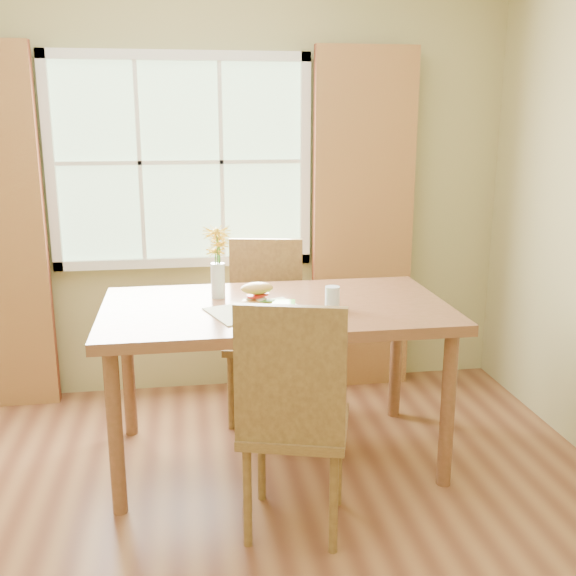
# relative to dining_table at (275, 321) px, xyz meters

# --- Properties ---
(room) EXTENTS (4.24, 3.84, 2.74)m
(room) POSITION_rel_dining_table_xyz_m (-0.45, -0.83, 0.59)
(room) COLOR brown
(room) RESTS_ON ground
(window) EXTENTS (1.62, 0.06, 1.32)m
(window) POSITION_rel_dining_table_xyz_m (-0.45, 1.04, 0.74)
(window) COLOR #9EC696
(window) RESTS_ON room
(curtain_right) EXTENTS (0.65, 0.08, 2.20)m
(curtain_right) POSITION_rel_dining_table_xyz_m (0.70, 0.95, 0.34)
(curtain_right) COLOR #5F2816
(curtain_right) RESTS_ON room
(dining_table) EXTENTS (1.75, 0.98, 0.85)m
(dining_table) POSITION_rel_dining_table_xyz_m (0.00, 0.00, 0.00)
(dining_table) COLOR brown
(dining_table) RESTS_ON room
(chair_near) EXTENTS (0.55, 0.55, 1.07)m
(chair_near) POSITION_rel_dining_table_xyz_m (-0.03, -0.71, -0.17)
(chair_near) COLOR brown
(chair_near) RESTS_ON room
(chair_far) EXTENTS (0.52, 0.52, 1.06)m
(chair_far) POSITION_rel_dining_table_xyz_m (0.02, 0.61, -0.18)
(chair_far) COLOR brown
(chair_far) RESTS_ON room
(placemat) EXTENTS (0.53, 0.46, 0.01)m
(placemat) POSITION_rel_dining_table_xyz_m (-0.10, -0.11, 0.09)
(placemat) COLOR beige
(placemat) RESTS_ON dining_table
(plate) EXTENTS (0.31, 0.31, 0.01)m
(plate) POSITION_rel_dining_table_xyz_m (-0.06, -0.12, 0.10)
(plate) COLOR #57D034
(plate) RESTS_ON placemat
(croissant_sandwich) EXTENTS (0.18, 0.13, 0.12)m
(croissant_sandwich) POSITION_rel_dining_table_xyz_m (-0.10, -0.09, 0.17)
(croissant_sandwich) COLOR gold
(croissant_sandwich) RESTS_ON plate
(water_glass) EXTENTS (0.07, 0.07, 0.11)m
(water_glass) POSITION_rel_dining_table_xyz_m (0.27, -0.10, 0.14)
(water_glass) COLOR silver
(water_glass) RESTS_ON dining_table
(flower_vase) EXTENTS (0.15, 0.15, 0.38)m
(flower_vase) POSITION_rel_dining_table_xyz_m (-0.28, 0.19, 0.32)
(flower_vase) COLOR silver
(flower_vase) RESTS_ON dining_table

